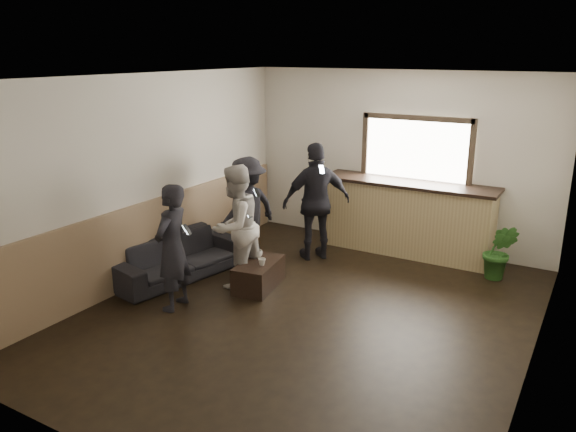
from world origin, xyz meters
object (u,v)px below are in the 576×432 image
Objects in this scene: sofa at (178,257)px; person_b at (235,226)px; cup_b at (262,262)px; person_c at (248,209)px; person_d at (317,202)px; potted_plant at (500,252)px; cup_a at (258,254)px; person_a at (172,248)px; bar_counter at (407,213)px; coffee_table at (259,275)px.

sofa is 1.18× the size of person_b.
cup_b is 1.32m from person_c.
person_b is at bearing 26.50° from person_d.
person_d is at bearing -168.47° from potted_plant.
cup_a is at bearing 32.68° from person_d.
person_d reaches higher than cup_b.
person_a is 0.88× the size of person_d.
cup_b is 0.12× the size of potted_plant.
sofa is 19.39× the size of cup_b.
person_c is at bearing 132.44° from cup_b.
cup_b is 0.06× the size of person_a.
bar_counter is 1.55m from potted_plant.
potted_plant is 4.44m from person_a.
potted_plant is 3.66m from person_b.
sofa is at bearing -133.56° from bar_counter.
cup_b is 0.06× the size of person_c.
potted_plant is at bearing 145.68° from person_d.
coffee_table is at bearing -66.44° from sofa.
person_b is at bearing 157.72° from person_a.
person_b is (-0.42, 0.01, 0.42)m from cup_b.
bar_counter reaches higher than person_b.
bar_counter is at bearing 64.54° from cup_b.
bar_counter is 2.68m from cup_b.
person_d reaches higher than person_c.
person_b is (-0.21, -0.21, 0.42)m from cup_a.
coffee_table is at bearing 56.45° from person_c.
bar_counter is at bearing 143.56° from person_a.
cup_b is (0.21, -0.22, -0.00)m from cup_a.
coffee_table is 0.29m from cup_a.
person_b is 0.93× the size of person_d.
cup_b is (0.11, -0.08, 0.23)m from coffee_table.
bar_counter is 2.49m from person_c.
person_d is (-2.59, -0.53, 0.49)m from potted_plant.
cup_b is 0.06× the size of person_d.
cup_a is at bearing 57.31° from person_c.
bar_counter is 3.83m from person_a.
cup_a is 1.27× the size of cup_b.
coffee_table is 0.46× the size of person_d.
person_a reaches higher than cup_b.
person_a is (-0.45, -1.18, 0.37)m from cup_a.
person_d is (0.25, 1.24, 0.48)m from cup_a.
coffee_table is at bearing -118.27° from bar_counter.
cup_a is at bearing 133.74° from cup_b.
coffee_table is 6.37× the size of cup_a.
bar_counter is 2.58m from cup_a.
person_a is at bearing 20.91° from person_c.
sofa is 1.05m from person_b.
cup_a is 0.51m from person_b.
person_c is (-2.00, -1.47, 0.15)m from bar_counter.
potted_plant is (1.48, -0.41, -0.24)m from bar_counter.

